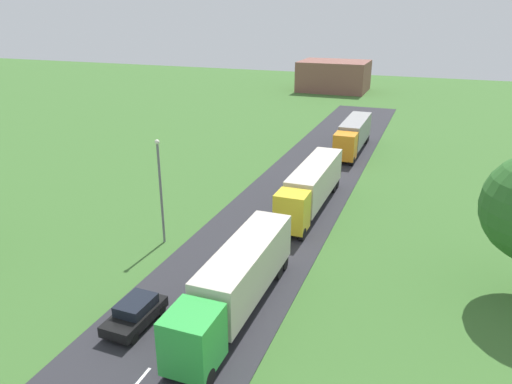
# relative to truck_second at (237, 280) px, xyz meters

# --- Properties ---
(road) EXTENTS (10.00, 140.00, 0.06)m
(road) POSITION_rel_truck_second_xyz_m (-2.23, -4.02, -2.16)
(road) COLOR #2B2B30
(road) RESTS_ON ground
(truck_second) EXTENTS (2.53, 13.28, 3.73)m
(truck_second) POSITION_rel_truck_second_xyz_m (0.00, 0.00, 0.00)
(truck_second) COLOR green
(truck_second) RESTS_ON road
(truck_third) EXTENTS (2.56, 13.86, 3.77)m
(truck_third) POSITION_rel_truck_second_xyz_m (0.03, 16.93, 0.04)
(truck_third) COLOR yellow
(truck_third) RESTS_ON road
(truck_fourth) EXTENTS (2.50, 12.74, 3.77)m
(truck_fourth) POSITION_rel_truck_second_xyz_m (0.24, 36.62, 0.02)
(truck_fourth) COLOR orange
(truck_fourth) RESTS_ON road
(car_third) EXTENTS (1.98, 4.05, 1.52)m
(car_third) POSITION_rel_truck_second_xyz_m (-4.88, -3.22, -1.34)
(car_third) COLOR black
(car_third) RESTS_ON road
(lamppost_second) EXTENTS (0.36, 0.36, 8.10)m
(lamppost_second) POSITION_rel_truck_second_xyz_m (-8.80, 6.48, 2.34)
(lamppost_second) COLOR slate
(lamppost_second) RESTS_ON ground
(distant_building) EXTENTS (14.19, 11.18, 6.23)m
(distant_building) POSITION_rel_truck_second_xyz_m (-12.07, 82.47, 0.92)
(distant_building) COLOR brown
(distant_building) RESTS_ON ground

